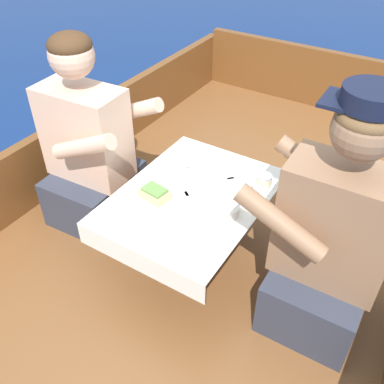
{
  "coord_description": "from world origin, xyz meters",
  "views": [
    {
      "loc": [
        0.75,
        -1.34,
        1.84
      ],
      "look_at": [
        0.0,
        -0.13,
        0.7
      ],
      "focal_mm": 40.0,
      "sensor_mm": 36.0,
      "label": 1
    }
  ],
  "objects_px": {
    "sandwich": "(155,193)",
    "tin_can": "(264,180)",
    "coffee_cup_port": "(178,161)",
    "person_starboard": "(330,242)",
    "person_port": "(90,152)",
    "coffee_cup_starboard": "(246,189)"
  },
  "relations": [
    {
      "from": "person_starboard",
      "to": "sandwich",
      "type": "distance_m",
      "value": 0.72
    },
    {
      "from": "person_port",
      "to": "coffee_cup_starboard",
      "type": "bearing_deg",
      "value": 4.97
    },
    {
      "from": "person_starboard",
      "to": "coffee_cup_port",
      "type": "height_order",
      "value": "person_starboard"
    },
    {
      "from": "person_port",
      "to": "coffee_cup_port",
      "type": "distance_m",
      "value": 0.45
    },
    {
      "from": "person_starboard",
      "to": "tin_can",
      "type": "relative_size",
      "value": 15.21
    },
    {
      "from": "tin_can",
      "to": "sandwich",
      "type": "bearing_deg",
      "value": -136.53
    },
    {
      "from": "person_port",
      "to": "tin_can",
      "type": "xyz_separation_m",
      "value": [
        0.83,
        0.22,
        0.02
      ]
    },
    {
      "from": "sandwich",
      "to": "coffee_cup_port",
      "type": "distance_m",
      "value": 0.26
    },
    {
      "from": "sandwich",
      "to": "coffee_cup_port",
      "type": "relative_size",
      "value": 1.24
    },
    {
      "from": "person_port",
      "to": "coffee_cup_port",
      "type": "height_order",
      "value": "person_port"
    },
    {
      "from": "person_port",
      "to": "sandwich",
      "type": "distance_m",
      "value": 0.49
    },
    {
      "from": "person_port",
      "to": "coffee_cup_starboard",
      "type": "xyz_separation_m",
      "value": [
        0.79,
        0.11,
        0.03
      ]
    },
    {
      "from": "sandwich",
      "to": "coffee_cup_port",
      "type": "bearing_deg",
      "value": 101.93
    },
    {
      "from": "sandwich",
      "to": "tin_can",
      "type": "bearing_deg",
      "value": 43.47
    },
    {
      "from": "person_starboard",
      "to": "tin_can",
      "type": "distance_m",
      "value": 0.43
    },
    {
      "from": "coffee_cup_starboard",
      "to": "coffee_cup_port",
      "type": "bearing_deg",
      "value": 175.92
    },
    {
      "from": "coffee_cup_port",
      "to": "coffee_cup_starboard",
      "type": "bearing_deg",
      "value": -4.08
    },
    {
      "from": "person_port",
      "to": "sandwich",
      "type": "xyz_separation_m",
      "value": [
        0.48,
        -0.12,
        0.02
      ]
    },
    {
      "from": "person_port",
      "to": "person_starboard",
      "type": "bearing_deg",
      "value": -3.57
    },
    {
      "from": "coffee_cup_port",
      "to": "tin_can",
      "type": "relative_size",
      "value": 1.57
    },
    {
      "from": "person_starboard",
      "to": "tin_can",
      "type": "bearing_deg",
      "value": -32.85
    },
    {
      "from": "coffee_cup_port",
      "to": "person_starboard",
      "type": "bearing_deg",
      "value": -10.86
    }
  ]
}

